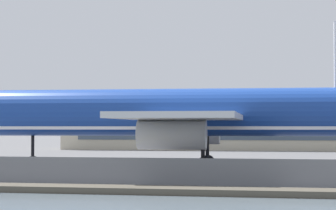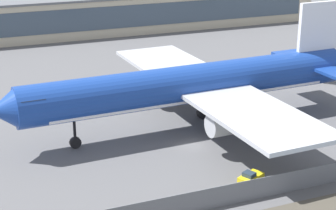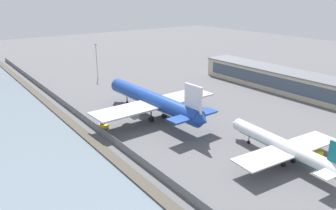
# 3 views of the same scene
# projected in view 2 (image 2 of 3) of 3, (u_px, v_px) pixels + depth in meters

# --- Properties ---
(ground_plane) EXTENTS (500.00, 500.00, 0.00)m
(ground_plane) POSITION_uv_depth(u_px,v_px,m) (193.00, 145.00, 75.72)
(ground_plane) COLOR #565659
(perimeter_fence) EXTENTS (280.00, 0.10, 2.48)m
(perimeter_fence) POSITION_uv_depth(u_px,v_px,m) (254.00, 189.00, 61.37)
(perimeter_fence) COLOR slate
(perimeter_fence) RESTS_ON ground
(cargo_jet_blue) EXTENTS (56.11, 47.77, 16.97)m
(cargo_jet_blue) POSITION_uv_depth(u_px,v_px,m) (197.00, 85.00, 79.73)
(cargo_jet_blue) COLOR #193D93
(cargo_jet_blue) RESTS_ON ground
(baggage_tug) EXTENTS (3.58, 2.80, 1.80)m
(baggage_tug) POSITION_uv_depth(u_px,v_px,m) (251.00, 179.00, 64.59)
(baggage_tug) COLOR yellow
(baggage_tug) RESTS_ON ground
(terminal_building) EXTENTS (100.82, 14.84, 9.52)m
(terminal_building) POSITION_uv_depth(u_px,v_px,m) (132.00, 11.00, 144.11)
(terminal_building) COLOR #BCB299
(terminal_building) RESTS_ON ground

